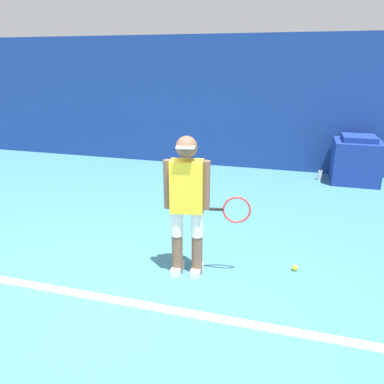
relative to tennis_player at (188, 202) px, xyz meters
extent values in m
plane|color=teal|center=(-0.58, -1.00, -0.86)|extent=(24.00, 24.00, 0.00)
cube|color=navy|center=(-0.58, 4.60, 0.53)|extent=(24.00, 0.10, 2.77)
cube|color=white|center=(-0.58, -0.70, -0.85)|extent=(21.60, 0.10, 0.01)
cylinder|color=brown|center=(-0.12, -0.02, -0.62)|extent=(0.12, 0.12, 0.46)
cylinder|color=white|center=(-0.12, -0.02, -0.25)|extent=(0.14, 0.14, 0.28)
cube|color=white|center=(-0.12, -0.02, -0.82)|extent=(0.10, 0.24, 0.08)
cylinder|color=brown|center=(0.10, 0.02, -0.62)|extent=(0.12, 0.12, 0.46)
cylinder|color=white|center=(0.10, 0.02, -0.25)|extent=(0.14, 0.14, 0.28)
cube|color=white|center=(0.10, 0.02, -0.82)|extent=(0.10, 0.24, 0.08)
cube|color=yellow|center=(-0.01, 0.00, 0.17)|extent=(0.37, 0.26, 0.55)
sphere|color=brown|center=(-0.01, 0.00, 0.58)|extent=(0.22, 0.22, 0.22)
cube|color=white|center=(0.01, -0.10, 0.60)|extent=(0.20, 0.15, 0.02)
cylinder|color=brown|center=(-0.20, -0.04, 0.18)|extent=(0.09, 0.09, 0.52)
cylinder|color=brown|center=(0.18, 0.03, 0.18)|extent=(0.09, 0.09, 0.52)
cylinder|color=black|center=(0.28, 0.05, -0.08)|extent=(0.19, 0.07, 0.03)
torus|color=red|center=(0.50, 0.09, -0.08)|extent=(0.30, 0.07, 0.30)
sphere|color=#D1E533|center=(1.15, 0.38, -0.82)|extent=(0.07, 0.07, 0.07)
cube|color=navy|center=(2.18, 4.09, -0.45)|extent=(0.86, 0.82, 0.82)
cube|color=navy|center=(2.18, 4.09, 0.01)|extent=(0.60, 0.57, 0.10)
cylinder|color=white|center=(1.55, 4.05, -0.76)|extent=(0.08, 0.08, 0.19)
cylinder|color=black|center=(1.55, 4.05, -0.65)|extent=(0.04, 0.04, 0.02)
camera|label=1|loc=(1.04, -3.52, 1.40)|focal=35.00mm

